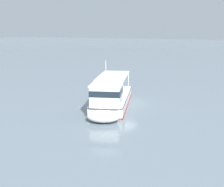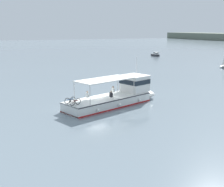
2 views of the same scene
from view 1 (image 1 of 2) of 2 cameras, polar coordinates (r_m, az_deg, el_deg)
The scene contains 2 objects.
ground_plane at distance 33.36m, azimuth 2.48°, elevation -1.89°, with size 400.00×400.00×0.00m, color slate.
ferry_main at distance 30.88m, azimuth -0.26°, elevation -1.09°, with size 7.25×13.00×5.32m.
Camera 1 is at (-13.79, 29.28, 8.10)m, focal length 48.53 mm.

